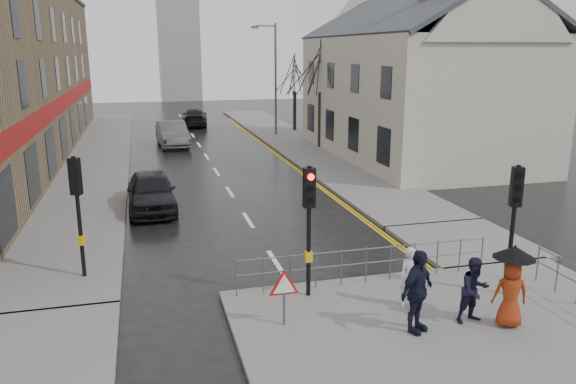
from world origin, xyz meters
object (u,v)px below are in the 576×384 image
pedestrian_with_umbrella (512,281)px  pedestrian_d (417,292)px  pedestrian_b (475,290)px  car_parked (151,191)px  pedestrian_a (411,278)px  car_mid (172,134)px

pedestrian_with_umbrella → pedestrian_d: pedestrian_with_umbrella is taller
pedestrian_b → car_parked: (-6.97, 12.00, -0.14)m
pedestrian_b → pedestrian_a: bearing=127.0°
pedestrian_d → car_parked: 13.28m
car_parked → car_mid: car_mid is taller
pedestrian_a → car_parked: 12.41m
pedestrian_a → car_mid: size_ratio=0.30×
pedestrian_a → car_mid: pedestrian_a is taller
pedestrian_a → pedestrian_d: size_ratio=0.79×
pedestrian_b → pedestrian_with_umbrella: (0.67, -0.38, 0.30)m
pedestrian_a → car_parked: bearing=128.2°
car_parked → car_mid: (1.74, 15.52, 0.05)m
pedestrian_b → car_mid: 28.01m
pedestrian_b → pedestrian_with_umbrella: bearing=-36.9°
pedestrian_b → car_mid: bearing=93.3°
pedestrian_b → pedestrian_with_umbrella: size_ratio=0.81×
pedestrian_a → pedestrian_d: pedestrian_d is taller
pedestrian_d → car_mid: bearing=67.2°
pedestrian_a → pedestrian_with_umbrella: 2.30m
car_parked → car_mid: bearing=82.5°
pedestrian_b → pedestrian_d: size_ratio=0.81×
car_mid → pedestrian_b: bearing=-83.3°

